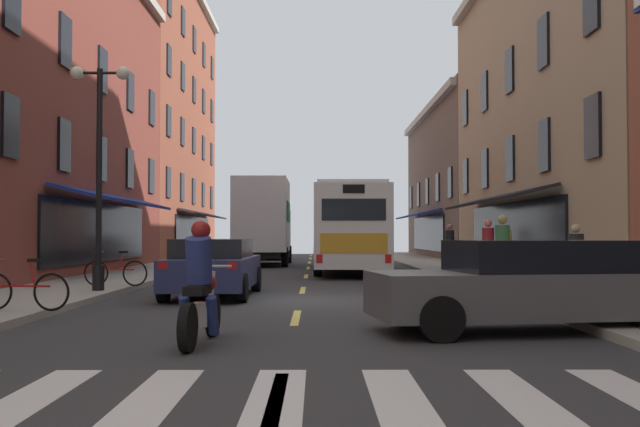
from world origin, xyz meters
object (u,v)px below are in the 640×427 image
Objects in this scene: sedan_far at (530,285)px; sedan_mid at (271,247)px; box_truck at (264,222)px; street_lamp_twin at (99,166)px; bicycle_mid at (116,272)px; pedestrian_rear at (488,248)px; pedestrian_mid at (450,245)px; bicycle_near at (23,290)px; pedestrian_near at (503,249)px; sedan_near at (214,267)px; motorcycle_rider at (201,291)px; pedestrian_far at (576,257)px; transit_bus at (348,228)px.

sedan_mid is at bearing 100.23° from sedan_far.
street_lamp_twin is at bearing -98.54° from box_truck.
pedestrian_rear reaches higher than bicycle_mid.
street_lamp_twin is (-2.50, -26.32, 2.39)m from sedan_mid.
bicycle_near is at bearing 167.05° from pedestrian_mid.
pedestrian_near is (7.34, -25.56, 0.39)m from sedan_mid.
sedan_near is 2.23× the size of motorcycle_rider.
bicycle_mid is at bearing 30.08° from pedestrian_near.
pedestrian_rear is at bearing -59.09° from box_truck.
pedestrian_mid is 7.57m from pedestrian_rear.
sedan_far is at bearing 14.92° from motorcycle_rider.
sedan_far is at bearing -79.77° from sedan_mid.
pedestrian_mid is 0.33× the size of street_lamp_twin.
pedestrian_far is (8.60, -18.13, -1.11)m from box_truck.
box_truck is 16.52m from bicycle_mid.
sedan_far is 3.09× the size of pedestrian_far.
sedan_far reaches higher than bicycle_mid.
bicycle_near is at bearing -89.21° from street_lamp_twin.
street_lamp_twin is at bearing -171.82° from pedestrian_rear.
pedestrian_far is (8.77, -26.67, 0.22)m from sedan_mid.
bicycle_near is at bearing 139.43° from motorcycle_rider.
transit_bus is 2.59× the size of sedan_near.
pedestrian_mid is at bearing -59.77° from sedan_mid.
pedestrian_near is at bearing 6.61° from sedan_near.
transit_bus is 7.02× the size of bicycle_near.
sedan_mid is at bearing 90.55° from sedan_near.
box_truck is at bearing 92.18° from motorcycle_rider.
pedestrian_far is (1.43, -1.12, -0.17)m from pedestrian_near.
box_truck is at bearing 81.46° from street_lamp_twin.
street_lamp_twin is at bearing 90.79° from bicycle_near.
sedan_near is at bearing 96.58° from motorcycle_rider.
street_lamp_twin is (-10.61, -12.41, 2.06)m from pedestrian_mid.
pedestrian_far is at bearing -71.80° from sedan_mid.
sedan_near is at bearing -89.73° from box_truck.
pedestrian_mid is at bearing 71.78° from pedestrian_rear.
sedan_far is at bearing -48.58° from sedan_near.
motorcycle_rider is 1.31× the size of pedestrian_far.
pedestrian_mid is at bearing 83.39° from sedan_far.
bicycle_mid is 0.97× the size of pedestrian_mid.
transit_bus is 7.59× the size of pedestrian_far.
box_truck is 18.49m from pedestrian_near.
motorcycle_rider is (0.89, -7.70, 0.01)m from sedan_near.
bicycle_mid is at bearing 90.16° from street_lamp_twin.
pedestrian_mid is (0.77, 11.65, -0.06)m from pedestrian_near.
transit_bus is at bearing 102.29° from pedestrian_rear.
transit_bus is 8.14m from pedestrian_rear.
motorcycle_rider is 21.33m from pedestrian_mid.
pedestrian_rear is at bearing 32.59° from sedan_near.
bicycle_mid is at bearing -95.77° from sedan_mid.
transit_bus is at bearing 115.24° from pedestrian_mid.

